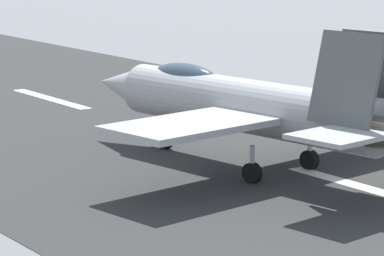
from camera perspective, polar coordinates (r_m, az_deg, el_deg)
name	(u,v)px	position (r m, az deg, el deg)	size (l,w,h in m)	color
ground_plane	(366,189)	(37.04, 9.69, -3.36)	(400.00, 400.00, 0.00)	slate
runway_strip	(366,188)	(37.03, 9.71, -3.35)	(240.00, 26.00, 0.02)	#323231
fighter_jet	(245,104)	(39.32, 2.96, 1.35)	(17.23, 14.07, 5.71)	#A8AAAD
crew_person	(210,90)	(54.07, 1.00, 2.15)	(0.70, 0.36, 1.58)	#1E2338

